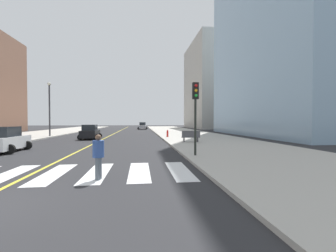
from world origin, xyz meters
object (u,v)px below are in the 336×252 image
park_bench (191,137)px  street_lamp (49,104)px  pedestrian_crossing (98,155)px  fire_hydrant (167,134)px  car_silver_second (143,126)px  car_white_third (4,140)px  traffic_light_near_corner (195,104)px  car_black_nearest (90,132)px

park_bench → street_lamp: bearing=62.1°
pedestrian_crossing → fire_hydrant: pedestrian_crossing is taller
car_silver_second → street_lamp: size_ratio=0.57×
car_white_third → street_lamp: street_lamp is taller
park_bench → fire_hydrant: park_bench is taller
car_silver_second → traffic_light_near_corner: bearing=93.9°
car_white_third → park_bench: bearing=14.8°
car_white_third → car_black_nearest: bearing=70.4°
traffic_light_near_corner → pedestrian_crossing: size_ratio=2.55×
car_black_nearest → pedestrian_crossing: size_ratio=2.32×
traffic_light_near_corner → fire_hydrant: bearing=-90.8°
car_black_nearest → traffic_light_near_corner: size_ratio=0.91×
traffic_light_near_corner → fire_hydrant: size_ratio=4.96×
car_white_third → fire_hydrant: car_white_third is taller
car_silver_second → car_black_nearest: bearing=78.6°
park_bench → car_silver_second: bearing=11.1°
car_silver_second → fire_hydrant: 30.98m
car_black_nearest → fire_hydrant: car_black_nearest is taller
car_silver_second → car_white_third: car_silver_second is taller
traffic_light_near_corner → pedestrian_crossing: bearing=42.9°
car_black_nearest → traffic_light_near_corner: traffic_light_near_corner is taller
car_silver_second → fire_hydrant: (2.97, -30.83, -0.29)m
car_white_third → park_bench: 15.31m
car_white_third → fire_hydrant: (13.25, 11.98, -0.28)m
traffic_light_near_corner → car_silver_second: bearing=-86.6°
traffic_light_near_corner → street_lamp: street_lamp is taller
park_bench → traffic_light_near_corner: bearing=173.7°
car_black_nearest → street_lamp: bearing=145.0°
traffic_light_near_corner → fire_hydrant: (0.22, 16.08, -2.69)m
car_silver_second → pedestrian_crossing: (-2.17, -51.47, 0.08)m
fire_hydrant → traffic_light_near_corner: bearing=-90.8°
car_black_nearest → fire_hydrant: bearing=3.3°
car_silver_second → fire_hydrant: bearing=96.1°
car_black_nearest → traffic_light_near_corner: 18.16m
fire_hydrant → pedestrian_crossing: bearing=-104.0°
car_silver_second → traffic_light_near_corner: traffic_light_near_corner is taller
park_bench → car_black_nearest: bearing=63.0°
car_white_third → traffic_light_near_corner: bearing=-19.4°
street_lamp → car_silver_second: bearing=64.6°
car_silver_second → pedestrian_crossing: bearing=88.2°
car_black_nearest → car_white_third: bearing=-108.9°
car_silver_second → street_lamp: (-12.99, -27.38, 3.64)m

